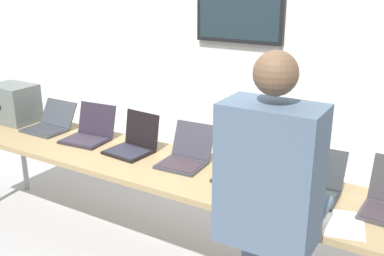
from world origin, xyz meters
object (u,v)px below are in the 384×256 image
object	(u,v)px
workbench	(152,167)
laptop_station_5	(314,184)
equipment_box	(14,103)
coffee_mug	(257,202)
laptop_station_1	(89,132)
laptop_station_2	(134,143)
laptop_station_3	(186,155)
laptop_station_0	(50,124)
person	(269,199)
laptop_station_4	(246,168)

from	to	relation	value
workbench	laptop_station_5	world-z (taller)	laptop_station_5
equipment_box	coffee_mug	xyz separation A→B (m)	(2.51, -0.36, -0.13)
workbench	laptop_station_1	distance (m)	0.70
laptop_station_2	laptop_station_3	bearing A→B (deg)	0.91
equipment_box	laptop_station_2	size ratio (longest dim) A/B	1.17
laptop_station_0	laptop_station_3	bearing A→B (deg)	-0.60
person	coffee_mug	bearing A→B (deg)	118.84
laptop_station_5	person	xyz separation A→B (m)	(-0.01, -0.73, 0.22)
workbench	equipment_box	world-z (taller)	equipment_box
equipment_box	coffee_mug	world-z (taller)	equipment_box
workbench	laptop_station_2	world-z (taller)	laptop_station_2
laptop_station_2	laptop_station_4	bearing A→B (deg)	0.94
laptop_station_3	laptop_station_5	distance (m)	0.90
laptop_station_1	laptop_station_5	xyz separation A→B (m)	(1.82, 0.01, -0.01)
laptop_station_2	laptop_station_3	size ratio (longest dim) A/B	0.91
laptop_station_1	laptop_station_3	xyz separation A→B (m)	(0.91, -0.01, -0.00)
laptop_station_5	laptop_station_3	bearing A→B (deg)	-179.12
laptop_station_1	laptop_station_4	bearing A→B (deg)	-0.04
laptop_station_3	laptop_station_5	size ratio (longest dim) A/B	0.97
person	workbench	bearing A→B (deg)	150.98
laptop_station_5	person	world-z (taller)	person
laptop_station_1	coffee_mug	world-z (taller)	laptop_station_1
laptop_station_4	laptop_station_0	bearing A→B (deg)	179.79
person	laptop_station_3	bearing A→B (deg)	141.30
workbench	equipment_box	size ratio (longest dim) A/B	9.28
workbench	laptop_station_3	world-z (taller)	laptop_station_3
workbench	laptop_station_0	xyz separation A→B (m)	(-1.15, 0.11, 0.10)
workbench	laptop_station_2	size ratio (longest dim) A/B	10.88
workbench	laptop_station_0	size ratio (longest dim) A/B	10.30
equipment_box	person	distance (m)	2.81
laptop_station_0	laptop_station_5	bearing A→B (deg)	-0.01
laptop_station_2	workbench	bearing A→B (deg)	-20.65
equipment_box	laptop_station_1	bearing A→B (deg)	-0.68
laptop_station_0	coffee_mug	xyz separation A→B (m)	(2.07, -0.36, -0.01)
workbench	laptop_station_5	distance (m)	1.14
equipment_box	laptop_station_4	world-z (taller)	equipment_box
laptop_station_1	coffee_mug	xyz separation A→B (m)	(1.60, -0.35, -0.02)
workbench	laptop_station_5	size ratio (longest dim) A/B	9.60
laptop_station_4	coffee_mug	world-z (taller)	laptop_station_4
equipment_box	laptop_station_0	size ratio (longest dim) A/B	1.11
laptop_station_0	person	xyz separation A→B (m)	(2.27, -0.73, 0.23)
workbench	person	distance (m)	1.32
workbench	laptop_station_3	xyz separation A→B (m)	(0.23, 0.09, 0.10)
equipment_box	person	bearing A→B (deg)	-15.12
laptop_station_0	person	bearing A→B (deg)	-17.79
laptop_station_0	person	world-z (taller)	person
laptop_station_5	coffee_mug	distance (m)	0.42
workbench	laptop_station_3	distance (m)	0.27
workbench	laptop_station_3	bearing A→B (deg)	22.02
equipment_box	workbench	bearing A→B (deg)	-4.02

